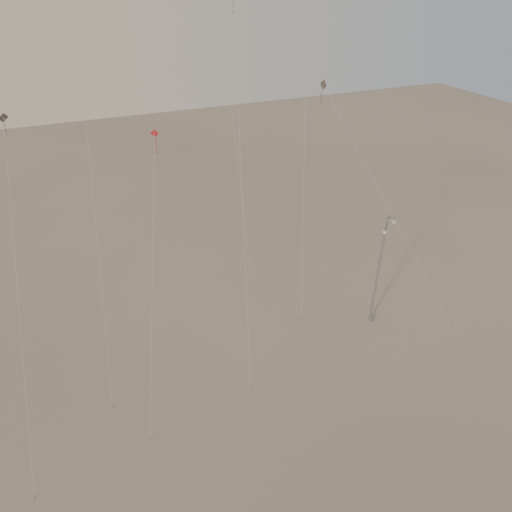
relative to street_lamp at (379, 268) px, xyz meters
name	(u,v)px	position (x,y,z in m)	size (l,w,h in m)	color
ground	(324,400)	(-8.30, -6.19, -5.25)	(160.00, 160.00, 0.00)	gray
street_lamp	(379,268)	(0.00, 0.00, 0.00)	(1.53, 0.82, 9.85)	gray
kite_1	(238,98)	(-10.78, 2.85, 13.70)	(2.75, 8.38, 25.44)	#322C2A
kite_3	(154,214)	(-17.06, 1.97, 7.23)	(4.46, 9.10, 17.24)	maroon
kite_4	(355,146)	(-0.70, 4.07, 8.92)	(8.49, 9.90, 18.81)	#322C2A
kite_5	(220,13)	(-6.98, 16.07, 17.43)	(0.78, 9.82, 29.03)	#A9651C
kite_6	(12,224)	(-25.29, 3.15, 7.61)	(3.01, 13.13, 18.49)	#322C2A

